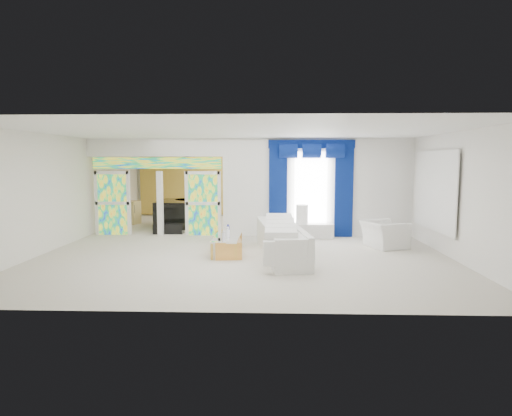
{
  "coord_description": "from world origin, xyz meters",
  "views": [
    {
      "loc": [
        0.69,
        -12.49,
        2.32
      ],
      "look_at": [
        0.3,
        -1.2,
        1.1
      ],
      "focal_mm": 30.74,
      "sensor_mm": 36.0,
      "label": 1
    }
  ],
  "objects_px": {
    "white_sofa": "(281,241)",
    "armchair": "(384,234)",
    "console_table": "(312,231)",
    "grand_piano": "(179,213)",
    "coffee_table": "(228,244)"
  },
  "relations": [
    {
      "from": "white_sofa",
      "to": "armchair",
      "type": "relative_size",
      "value": 3.5
    },
    {
      "from": "console_table",
      "to": "armchair",
      "type": "relative_size",
      "value": 1.18
    },
    {
      "from": "coffee_table",
      "to": "console_table",
      "type": "bearing_deg",
      "value": 43.01
    },
    {
      "from": "white_sofa",
      "to": "console_table",
      "type": "distance_m",
      "value": 2.68
    },
    {
      "from": "coffee_table",
      "to": "armchair",
      "type": "xyz_separation_m",
      "value": [
        4.15,
        0.79,
        0.14
      ]
    },
    {
      "from": "white_sofa",
      "to": "console_table",
      "type": "relative_size",
      "value": 2.97
    },
    {
      "from": "white_sofa",
      "to": "armchair",
      "type": "height_order",
      "value": "white_sofa"
    },
    {
      "from": "white_sofa",
      "to": "grand_piano",
      "type": "bearing_deg",
      "value": 119.3
    },
    {
      "from": "coffee_table",
      "to": "grand_piano",
      "type": "relative_size",
      "value": 1.03
    },
    {
      "from": "console_table",
      "to": "white_sofa",
      "type": "bearing_deg",
      "value": -111.73
    },
    {
      "from": "white_sofa",
      "to": "armchair",
      "type": "xyz_separation_m",
      "value": [
        2.8,
        1.09,
        -0.01
      ]
    },
    {
      "from": "coffee_table",
      "to": "grand_piano",
      "type": "xyz_separation_m",
      "value": [
        -2.17,
        4.42,
        0.25
      ]
    },
    {
      "from": "white_sofa",
      "to": "armchair",
      "type": "bearing_deg",
      "value": 13.81
    },
    {
      "from": "grand_piano",
      "to": "console_table",
      "type": "bearing_deg",
      "value": -26.12
    },
    {
      "from": "console_table",
      "to": "armchair",
      "type": "height_order",
      "value": "armchair"
    }
  ]
}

